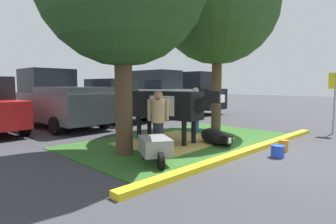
# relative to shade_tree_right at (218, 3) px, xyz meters

# --- Properties ---
(ground_plane) EXTENTS (80.00, 80.00, 0.00)m
(ground_plane) POSITION_rel_shade_tree_right_xyz_m (-2.17, -2.91, -4.73)
(ground_plane) COLOR #38383D
(grass_island) EXTENTS (7.06, 4.11, 0.02)m
(grass_island) POSITION_rel_shade_tree_right_xyz_m (-2.37, -0.47, -4.72)
(grass_island) COLOR #2D5B23
(grass_island) RESTS_ON ground
(curb_yellow) EXTENTS (8.26, 0.24, 0.12)m
(curb_yellow) POSITION_rel_shade_tree_right_xyz_m (-2.37, -2.68, -4.67)
(curb_yellow) COLOR yellow
(curb_yellow) RESTS_ON ground
(hay_bedding) EXTENTS (3.35, 2.61, 0.04)m
(hay_bedding) POSITION_rel_shade_tree_right_xyz_m (-2.72, -0.39, -4.71)
(hay_bedding) COLOR tan
(hay_bedding) RESTS_ON ground
(shade_tree_right) EXTENTS (4.48, 4.48, 6.99)m
(shade_tree_right) POSITION_rel_shade_tree_right_xyz_m (0.00, 0.00, 0.00)
(shade_tree_right) COLOR brown
(shade_tree_right) RESTS_ON ground
(cow_holstein) EXTENTS (0.96, 3.13, 1.58)m
(cow_holstein) POSITION_rel_shade_tree_right_xyz_m (-2.93, -0.30, -3.60)
(cow_holstein) COLOR black
(cow_holstein) RESTS_ON ground
(calf_lying) EXTENTS (0.82, 1.33, 0.48)m
(calf_lying) POSITION_rel_shade_tree_right_xyz_m (-2.22, -1.49, -4.49)
(calf_lying) COLOR black
(calf_lying) RESTS_ON ground
(person_handler) EXTENTS (0.41, 0.39, 1.60)m
(person_handler) POSITION_rel_shade_tree_right_xyz_m (-4.14, -1.16, -3.88)
(person_handler) COLOR black
(person_handler) RESTS_ON ground
(person_visitor_near) EXTENTS (0.50, 0.34, 1.53)m
(person_visitor_near) POSITION_rel_shade_tree_right_xyz_m (-2.09, 1.02, -3.91)
(person_visitor_near) COLOR #23478C
(person_visitor_near) RESTS_ON ground
(person_visitor_far) EXTENTS (0.34, 0.51, 1.65)m
(person_visitor_far) POSITION_rel_shade_tree_right_xyz_m (-1.17, 0.07, -3.84)
(person_visitor_far) COLOR #23478C
(person_visitor_far) RESTS_ON ground
(wheelbarrow) EXTENTS (1.14, 1.53, 0.63)m
(wheelbarrow) POSITION_rel_shade_tree_right_xyz_m (-4.74, -1.69, -4.35)
(wheelbarrow) COLOR gray
(wheelbarrow) RESTS_ON ground
(parking_sign) EXTENTS (0.10, 0.44, 2.17)m
(parking_sign) POSITION_rel_shade_tree_right_xyz_m (2.26, -3.43, -3.20)
(parking_sign) COLOR #99999E
(parking_sign) RESTS_ON ground
(bucket_blue) EXTENTS (0.34, 0.34, 0.29)m
(bucket_blue) POSITION_rel_shade_tree_right_xyz_m (-2.29, -3.38, -4.58)
(bucket_blue) COLOR blue
(bucket_blue) RESTS_ON ground
(bucket_orange) EXTENTS (0.27, 0.27, 0.31)m
(bucket_orange) POSITION_rel_shade_tree_right_xyz_m (-1.60, -3.24, -4.57)
(bucket_orange) COLOR orange
(bucket_orange) RESTS_ON ground
(pickup_truck_maroon) EXTENTS (2.38, 5.48, 2.42)m
(pickup_truck_maroon) POSITION_rel_shade_tree_right_xyz_m (-3.85, 5.28, -3.62)
(pickup_truck_maroon) COLOR #4C5156
(pickup_truck_maroon) RESTS_ON ground
(hatchback_white) EXTENTS (2.16, 4.47, 2.02)m
(hatchback_white) POSITION_rel_shade_tree_right_xyz_m (-1.20, 5.27, -3.75)
(hatchback_white) COLOR silver
(hatchback_white) RESTS_ON ground
(suv_dark_grey) EXTENTS (2.26, 4.67, 2.52)m
(suv_dark_grey) POSITION_rel_shade_tree_right_xyz_m (1.64, 5.53, -3.46)
(suv_dark_grey) COLOR #B7B7BC
(suv_dark_grey) RESTS_ON ground
(suv_black) EXTENTS (2.26, 4.67, 2.52)m
(suv_black) POSITION_rel_shade_tree_right_xyz_m (4.40, 5.24, -3.46)
(suv_black) COLOR black
(suv_black) RESTS_ON ground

